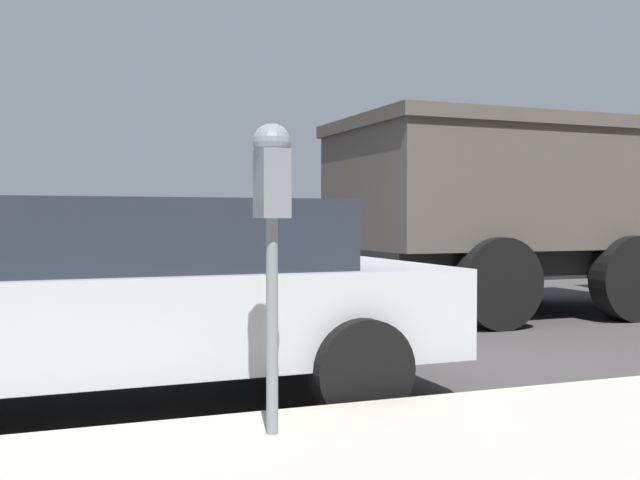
# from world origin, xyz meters

# --- Properties ---
(ground_plane) EXTENTS (220.00, 220.00, 0.00)m
(ground_plane) POSITION_xyz_m (0.00, 0.00, 0.00)
(ground_plane) COLOR #3D3A3A
(parking_meter) EXTENTS (0.21, 0.19, 1.55)m
(parking_meter) POSITION_xyz_m (-2.64, 0.39, 1.36)
(parking_meter) COLOR gray
(parking_meter) RESTS_ON sidewalk
(car_silver) EXTENTS (2.15, 4.41, 1.37)m
(car_silver) POSITION_xyz_m (-1.09, 0.95, 0.74)
(car_silver) COLOR #B7BABF
(car_silver) RESTS_ON ground_plane
(dump_truck) EXTENTS (2.90, 7.77, 2.91)m
(dump_truck) POSITION_xyz_m (2.22, -6.04, 1.54)
(dump_truck) COLOR black
(dump_truck) RESTS_ON ground_plane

